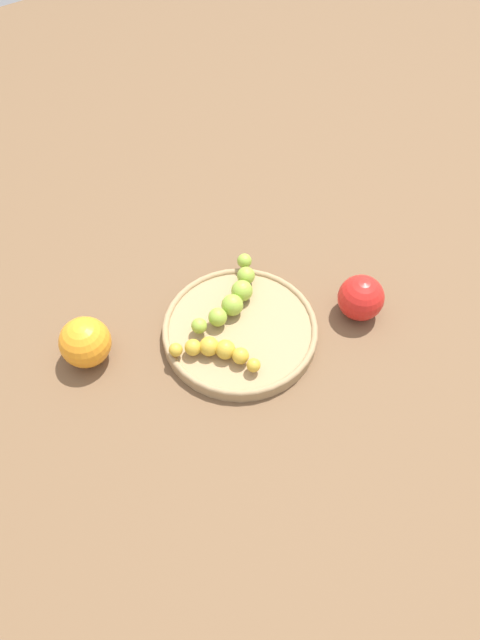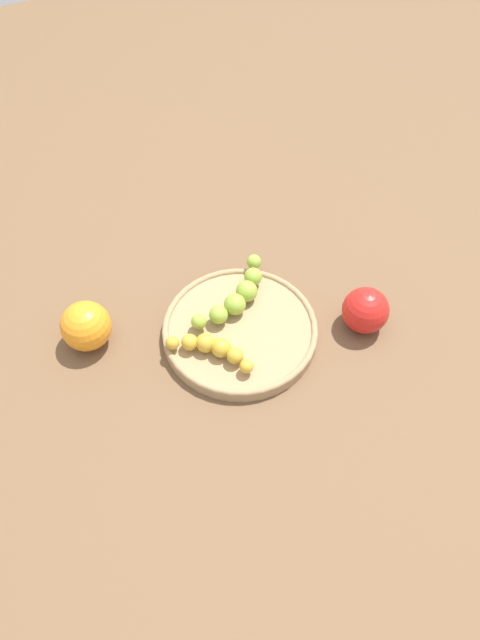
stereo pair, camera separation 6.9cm
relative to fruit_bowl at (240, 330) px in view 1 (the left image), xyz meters
The scene contains 6 objects.
ground_plane 0.01m from the fruit_bowl, ahead, with size 2.40×2.40×0.00m, color brown.
fruit_bowl is the anchor object (origin of this frame).
banana_spotted 0.07m from the fruit_bowl, 157.51° to the right, with size 0.10×0.11×0.03m.
banana_green 0.05m from the fruit_bowl, 68.62° to the left, with size 0.15×0.10×0.03m.
orange_fruit 0.23m from the fruit_bowl, 155.98° to the left, with size 0.08×0.08×0.08m, color orange.
apple_red 0.19m from the fruit_bowl, 20.87° to the right, with size 0.07×0.07×0.07m, color red.
Camera 1 is at (-0.30, -0.44, 0.76)m, focal length 33.73 mm.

